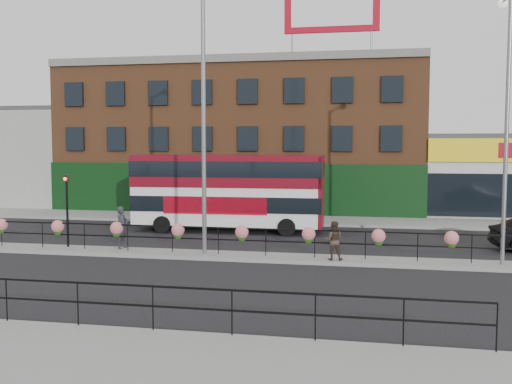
% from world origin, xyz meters
% --- Properties ---
extents(ground, '(120.00, 120.00, 0.00)m').
position_xyz_m(ground, '(0.00, 0.00, 0.00)').
color(ground, black).
rests_on(ground, ground).
extents(south_pavement, '(60.00, 4.00, 0.15)m').
position_xyz_m(south_pavement, '(0.00, -12.00, 0.07)').
color(south_pavement, gray).
rests_on(south_pavement, ground).
extents(north_pavement, '(60.00, 4.00, 0.15)m').
position_xyz_m(north_pavement, '(0.00, 12.00, 0.07)').
color(north_pavement, gray).
rests_on(north_pavement, ground).
extents(median, '(60.00, 1.60, 0.15)m').
position_xyz_m(median, '(0.00, 0.00, 0.07)').
color(median, gray).
rests_on(median, ground).
extents(yellow_line_inner, '(60.00, 0.10, 0.01)m').
position_xyz_m(yellow_line_inner, '(0.00, -9.70, 0.01)').
color(yellow_line_inner, gold).
rests_on(yellow_line_inner, ground).
extents(yellow_line_outer, '(60.00, 0.10, 0.01)m').
position_xyz_m(yellow_line_outer, '(0.00, -9.88, 0.01)').
color(yellow_line_outer, gold).
rests_on(yellow_line_outer, ground).
extents(brick_building, '(25.00, 12.21, 10.30)m').
position_xyz_m(brick_building, '(-4.00, 19.96, 5.13)').
color(brick_building, brown).
rests_on(brick_building, ground).
extents(warehouse_west, '(15.50, 12.00, 7.30)m').
position_xyz_m(warehouse_west, '(-24.25, 20.00, 3.65)').
color(warehouse_west, '#989994').
rests_on(warehouse_west, ground).
extents(billboard, '(6.00, 0.29, 4.40)m').
position_xyz_m(billboard, '(2.50, 14.99, 13.18)').
color(billboard, '#A7081A').
rests_on(billboard, brick_building).
extents(median_railing, '(30.04, 0.56, 1.23)m').
position_xyz_m(median_railing, '(-0.00, 0.00, 1.05)').
color(median_railing, black).
rests_on(median_railing, median).
extents(south_railing, '(20.04, 0.05, 1.12)m').
position_xyz_m(south_railing, '(-2.00, -10.10, 0.96)').
color(south_railing, black).
rests_on(south_railing, south_pavement).
extents(double_decker_bus, '(10.23, 2.83, 4.10)m').
position_xyz_m(double_decker_bus, '(-2.31, 7.14, 2.52)').
color(double_decker_bus, white).
rests_on(double_decker_bus, ground).
extents(pedestrian_a, '(0.85, 0.71, 1.83)m').
position_xyz_m(pedestrian_a, '(-5.46, 0.47, 1.07)').
color(pedestrian_a, '#262830').
rests_on(pedestrian_a, median).
extents(pedestrian_b, '(0.80, 0.65, 1.54)m').
position_xyz_m(pedestrian_b, '(3.77, -0.35, 0.92)').
color(pedestrian_b, '#3E3125').
rests_on(pedestrian_b, median).
extents(lamp_column_west, '(0.40, 1.97, 11.23)m').
position_xyz_m(lamp_column_west, '(-1.57, 0.20, 6.81)').
color(lamp_column_west, slate).
rests_on(lamp_column_west, median).
extents(lamp_column_east, '(0.37, 1.79, 10.21)m').
position_xyz_m(lamp_column_east, '(10.12, 0.29, 6.20)').
color(lamp_column_east, slate).
rests_on(lamp_column_east, median).
extents(traffic_light_median, '(0.15, 0.28, 3.65)m').
position_xyz_m(traffic_light_median, '(-8.00, 0.39, 2.47)').
color(traffic_light_median, black).
rests_on(traffic_light_median, median).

